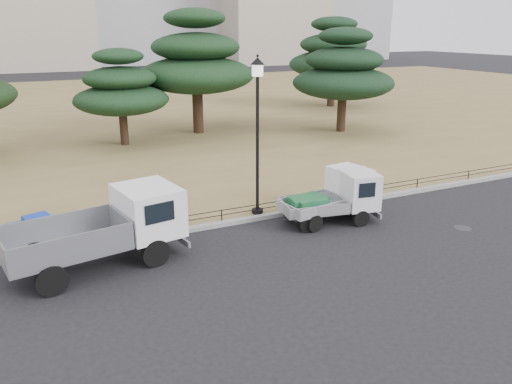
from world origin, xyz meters
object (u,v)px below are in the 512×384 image
truck_kei_front (337,198)px  street_lamp (257,111)px  truck_large (106,227)px  tarp_pile (29,235)px  truck_kei_rear (332,195)px

truck_kei_front → street_lamp: (-2.35, 1.65, 3.03)m
truck_large → truck_kei_front: (8.01, 0.04, -0.31)m
truck_large → tarp_pile: truck_large is taller
truck_kei_rear → tarp_pile: 10.24m
truck_kei_rear → truck_large: bearing=174.4°
truck_large → street_lamp: street_lamp is taller
truck_large → tarp_pile: (-2.07, 1.96, -0.63)m
street_lamp → truck_kei_front: bearing=-35.1°
truck_kei_rear → tarp_pile: truck_kei_rear is taller
truck_large → street_lamp: bearing=6.4°
truck_large → street_lamp: size_ratio=0.94×
truck_kei_rear → tarp_pile: size_ratio=1.95×
truck_large → truck_kei_front: truck_large is taller
truck_kei_front → truck_kei_rear: size_ratio=1.00×
truck_large → truck_kei_front: size_ratio=1.46×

